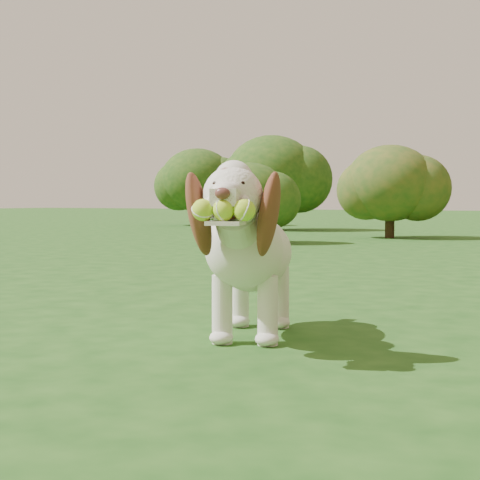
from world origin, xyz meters
The scene contains 6 objects.
ground centered at (0.00, 0.00, 0.00)m, with size 80.00×80.00×0.00m, color #1A4814.
dog centered at (-0.40, 0.14, 0.40)m, with size 0.65×1.13×0.75m.
shrub_a centered at (-3.80, 6.36, 0.66)m, with size 1.09×1.09×1.13m.
shrub_g centered at (-8.32, 12.07, 1.07)m, with size 1.76×1.76×1.82m.
shrub_b centered at (-2.52, 8.68, 0.87)m, with size 1.42×1.42×1.48m.
shrub_e centered at (-5.55, 10.51, 1.11)m, with size 1.83×1.83×1.90m.
Camera 1 is at (1.12, -2.64, 0.60)m, focal length 55.00 mm.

